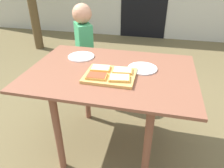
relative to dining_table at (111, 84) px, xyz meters
name	(u,v)px	position (x,y,z in m)	size (l,w,h in m)	color
ground_plane	(111,144)	(0.00, 0.00, -0.60)	(16.00, 16.00, 0.00)	brown
dining_table	(111,84)	(0.00, 0.00, 0.00)	(1.17, 0.82, 0.71)	brown
cutting_board	(110,76)	(0.01, -0.09, 0.12)	(0.33, 0.27, 0.02)	tan
pizza_slice_far_left	(101,68)	(-0.07, -0.03, 0.13)	(0.14, 0.10, 0.02)	gold
pizza_slice_far_right	(123,71)	(0.09, -0.03, 0.13)	(0.14, 0.11, 0.02)	gold
pizza_slice_near_right	(119,78)	(0.09, -0.14, 0.13)	(0.14, 0.11, 0.02)	gold
pizza_slice_near_left	(97,76)	(-0.06, -0.15, 0.13)	(0.13, 0.10, 0.02)	gold
plate_white_right	(142,68)	(0.21, 0.08, 0.11)	(0.21, 0.21, 0.01)	white
plate_white_left	(81,56)	(-0.29, 0.19, 0.11)	(0.21, 0.21, 0.01)	white
child_left	(84,46)	(-0.45, 0.69, 0.01)	(0.25, 0.28, 1.04)	#222335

